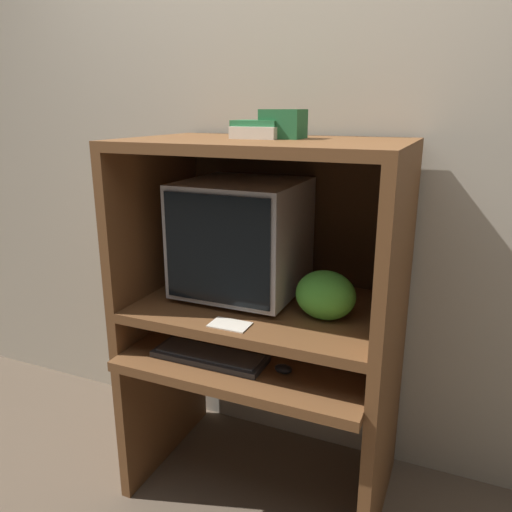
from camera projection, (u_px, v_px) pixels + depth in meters
name	position (u px, v px, depth m)	size (l,w,h in m)	color
wall_back	(300.00, 156.00, 2.04)	(6.00, 0.06, 2.60)	#B2A893
desk_base	(259.00, 403.00, 1.93)	(0.97, 0.68, 0.63)	brown
desk_monitor_shelf	(264.00, 311.00, 1.87)	(0.97, 0.62, 0.16)	brown
hutch_upper	(269.00, 195.00, 1.78)	(0.97, 0.62, 0.59)	brown
crt_monitor	(242.00, 237.00, 1.89)	(0.43, 0.43, 0.44)	#B2B2B7
keyboard	(210.00, 356.00, 1.77)	(0.41, 0.14, 0.03)	#2D2D30
mouse	(283.00, 369.00, 1.68)	(0.06, 0.04, 0.03)	black
snack_bag	(325.00, 295.00, 1.70)	(0.21, 0.16, 0.17)	green
book_stack	(258.00, 129.00, 1.73)	(0.17, 0.13, 0.06)	beige
paper_card	(230.00, 325.00, 1.66)	(0.13, 0.09, 0.00)	beige
storage_box	(283.00, 124.00, 1.72)	(0.14, 0.12, 0.10)	#236638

